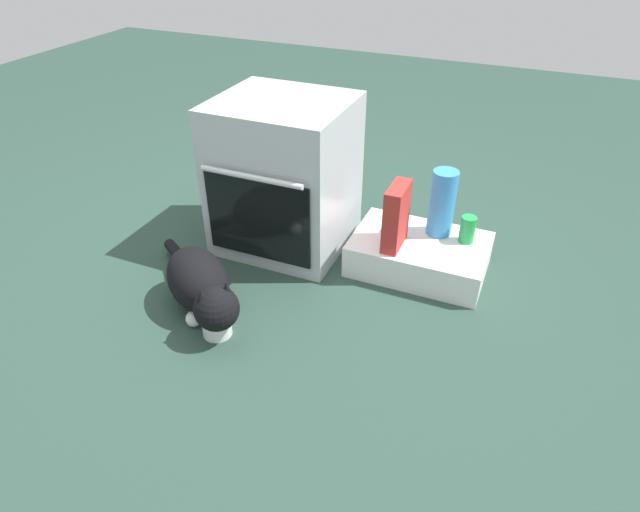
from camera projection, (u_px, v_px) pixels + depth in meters
ground at (258, 284)px, 2.36m from camera, size 8.00×8.00×0.00m
oven at (284, 176)px, 2.47m from camera, size 0.57×0.57×0.69m
pantry_cabinet at (419, 254)px, 2.43m from camera, size 0.59×0.39×0.15m
food_bowl at (217, 327)px, 2.09m from camera, size 0.11×0.11×0.08m
cat at (201, 285)px, 2.15m from camera, size 0.65×0.54×0.25m
water_bottle at (442, 203)px, 2.35m from camera, size 0.11×0.11×0.30m
soda_can at (468, 229)px, 2.34m from camera, size 0.07×0.07×0.12m
cereal_box at (396, 217)px, 2.28m from camera, size 0.07×0.18×0.28m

